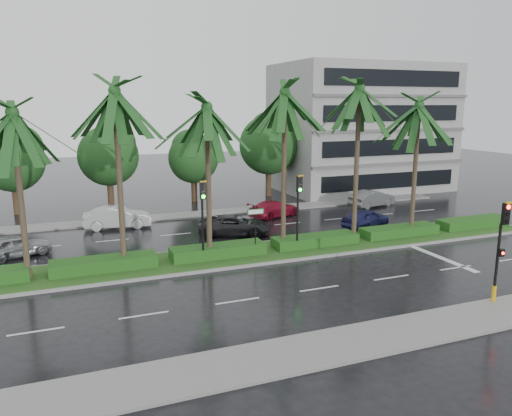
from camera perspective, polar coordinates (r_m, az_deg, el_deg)
name	(u,v)px	position (r m, az deg, el deg)	size (l,w,h in m)	color
ground	(276,258)	(27.66, 2.25, -5.72)	(120.00, 120.00, 0.00)	black
near_sidewalk	(388,335)	(19.41, 14.87, -13.87)	(40.00, 2.40, 0.12)	slate
far_sidewalk	(213,213)	(38.56, -4.96, -0.59)	(40.00, 2.00, 0.12)	slate
median	(268,252)	(28.52, 1.44, -5.00)	(36.00, 4.00, 0.15)	gray
hedge	(269,245)	(28.41, 1.44, -4.29)	(35.20, 1.40, 0.60)	#154917
lane_markings	(328,254)	(28.62, 8.19, -5.22)	(34.00, 13.06, 0.01)	silver
palm_row	(247,112)	(26.84, -0.99, 10.94)	(26.30, 4.20, 9.85)	#3A2F21
signal_near	(500,248)	(23.02, 26.15, -4.12)	(0.34, 0.45, 4.36)	black
signal_median_left	(203,209)	(25.86, -6.10, -0.15)	(0.34, 0.42, 4.36)	black
signal_median_right	(299,202)	(27.80, 4.88, 0.72)	(0.34, 0.42, 4.36)	black
street_sign	(256,220)	(27.15, -0.05, -1.40)	(0.95, 0.09, 2.60)	black
bg_trees	(206,148)	(43.50, -5.77, 6.84)	(32.89, 5.34, 7.71)	#3A2F1A
building	(361,128)	(50.45, 11.88, 8.96)	(16.00, 10.00, 12.00)	gray
car_silver	(16,246)	(30.67, -25.73, -3.95)	(3.63, 1.46, 1.24)	#9A9CA2
car_white	(117,217)	(35.28, -15.57, -1.04)	(4.49, 1.56, 1.48)	#B2B2B2
car_darkgrey	(234,225)	(32.22, -2.49, -1.97)	(4.69, 2.16, 1.30)	#232326
car_red	(274,209)	(37.36, 2.08, -0.08)	(4.24, 1.72, 1.23)	maroon
car_blue	(366,218)	(34.89, 12.43, -1.14)	(3.89, 1.57, 1.33)	#1A1D50
car_grey	(372,198)	(42.08, 13.13, 1.07)	(4.20, 1.47, 1.39)	#545659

